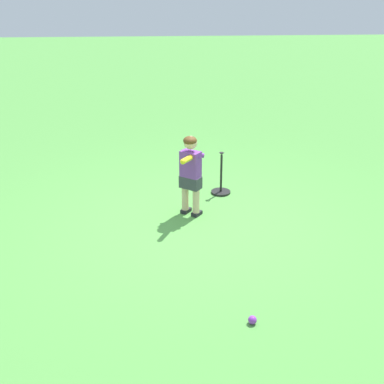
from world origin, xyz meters
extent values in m
plane|color=#519942|center=(0.00, 0.00, 0.00)|extent=(40.00, 40.00, 0.00)
cube|color=#232328|center=(0.15, -0.39, 0.03)|extent=(0.16, 0.17, 0.05)
cylinder|color=#DBB28E|center=(0.17, -0.38, 0.21)|extent=(0.09, 0.09, 0.34)
cube|color=#232328|center=(0.02, -0.29, 0.03)|extent=(0.16, 0.17, 0.05)
cylinder|color=#DBB28E|center=(0.03, -0.28, 0.21)|extent=(0.09, 0.09, 0.34)
cube|color=#383842|center=(0.10, -0.33, 0.46)|extent=(0.31, 0.28, 0.16)
cube|color=#753899|center=(0.10, -0.33, 0.71)|extent=(0.29, 0.27, 0.34)
sphere|color=#DBB28E|center=(0.10, -0.33, 1.00)|extent=(0.17, 0.17, 0.17)
ellipsoid|color=#563819|center=(0.10, -0.32, 1.02)|extent=(0.24, 0.24, 0.11)
sphere|color=yellow|center=(0.01, -0.44, 0.80)|extent=(0.04, 0.04, 0.04)
cylinder|color=black|center=(0.05, -0.35, 0.81)|extent=(0.08, 0.14, 0.05)
cylinder|color=yellow|center=(0.14, -0.14, 0.85)|extent=(0.20, 0.34, 0.11)
sphere|color=yellow|center=(0.21, 0.02, 0.87)|extent=(0.07, 0.07, 0.07)
cylinder|color=#753899|center=(0.06, -0.43, 0.81)|extent=(0.31, 0.12, 0.14)
cylinder|color=#753899|center=(0.01, -0.39, 0.81)|extent=(0.10, 0.31, 0.14)
sphere|color=purple|center=(-0.33, 2.03, 0.04)|extent=(0.08, 0.08, 0.08)
cylinder|color=black|center=(-0.38, -1.01, 0.01)|extent=(0.28, 0.28, 0.03)
cylinder|color=black|center=(-0.38, -1.01, 0.31)|extent=(0.03, 0.03, 0.55)
cone|color=black|center=(-0.38, -1.01, 0.60)|extent=(0.07, 0.07, 0.04)
camera|label=1|loc=(0.47, 5.91, 3.01)|focal=48.85mm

